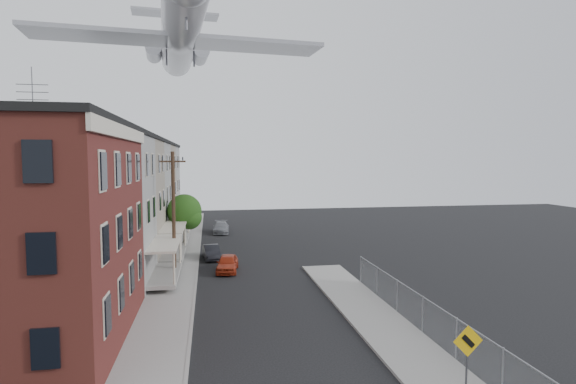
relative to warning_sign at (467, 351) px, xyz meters
name	(u,v)px	position (x,y,z in m)	size (l,w,h in m)	color
sidewalk_left	(181,258)	(-11.10, 25.03, -1.82)	(3.00, 62.00, 0.12)	gray
sidewalk_right	(385,328)	(-0.10, 7.03, -1.82)	(3.00, 26.00, 0.12)	gray
curb_left	(199,257)	(-9.65, 25.03, -1.81)	(0.15, 62.00, 0.14)	gray
curb_right	(357,329)	(-1.55, 7.03, -1.81)	(0.15, 26.00, 0.14)	gray
corner_building	(7,233)	(-17.60, 8.03, 3.28)	(10.31, 12.30, 12.15)	#3C1C13
row_house_a	(72,210)	(-17.56, 17.53, 3.25)	(11.98, 7.00, 10.30)	#5F5F5D
row_house_b	(98,200)	(-17.56, 24.53, 3.25)	(11.98, 7.00, 10.30)	gray
row_house_c	(115,194)	(-17.56, 31.53, 3.25)	(11.98, 7.00, 10.30)	#5F5F5D
row_house_d	(128,189)	(-17.56, 38.53, 3.25)	(11.98, 7.00, 10.30)	gray
row_house_e	(138,185)	(-17.56, 45.53, 3.25)	(11.98, 7.00, 10.30)	#5F5F5D
chainlink_fence	(423,314)	(1.40, 6.03, -0.89)	(0.06, 18.06, 1.90)	gray
warning_sign	(467,351)	(0.00, 0.00, 0.00)	(1.10, 0.11, 2.80)	#515156
utility_pole	(174,212)	(-11.20, 19.03, 2.79)	(1.80, 0.26, 9.00)	black
street_tree	(186,213)	(-10.87, 28.95, 1.57)	(3.22, 3.20, 5.20)	black
car_near	(227,263)	(-7.40, 19.93, -1.25)	(1.50, 3.73, 1.27)	#AA2F16
car_mid	(211,252)	(-8.56, 24.43, -1.29)	(1.25, 3.58, 1.18)	black
car_far	(221,227)	(-7.40, 37.90, -1.25)	(1.76, 4.33, 1.26)	gray
airplane	(180,35)	(-11.03, 27.85, 17.52)	(24.24, 27.68, 7.98)	white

